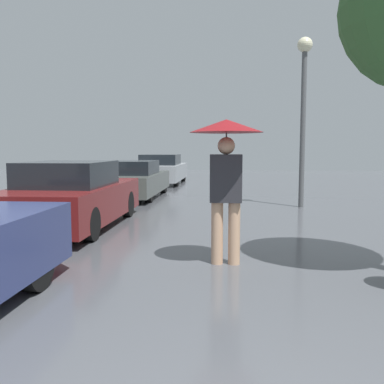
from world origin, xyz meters
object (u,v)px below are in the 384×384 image
parked_car_third (131,180)px  parked_car_farthest (161,170)px  pedestrian (226,155)px  street_lamp (304,93)px  parked_car_second (72,197)px

parked_car_third → parked_car_farthest: parked_car_farthest is taller
pedestrian → street_lamp: size_ratio=0.44×
parked_car_farthest → pedestrian: bearing=-77.3°
parked_car_second → street_lamp: 6.49m
parked_car_third → parked_car_farthest: bearing=88.9°
street_lamp → parked_car_second: bearing=-146.2°
pedestrian → parked_car_farthest: 13.61m
pedestrian → parked_car_farthest: size_ratio=0.42×
parked_car_third → parked_car_farthest: size_ratio=0.96×
pedestrian → parked_car_second: 4.05m
parked_car_third → street_lamp: bearing=-21.2°
parked_car_farthest → parked_car_second: bearing=-90.4°
pedestrian → parked_car_second: (-3.06, 2.51, -0.86)m
parked_car_second → parked_car_farthest: 10.74m
parked_car_second → parked_car_farthest: parked_car_second is taller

